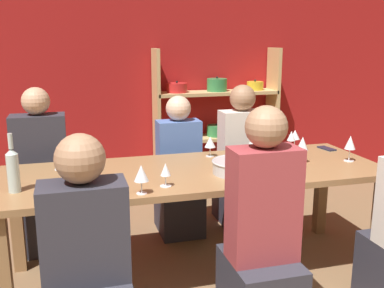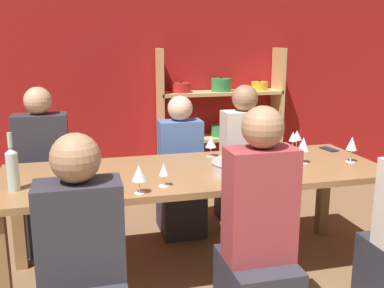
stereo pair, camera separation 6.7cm
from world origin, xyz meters
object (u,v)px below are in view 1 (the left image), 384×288
wine_glass_red_a (295,135)px  wine_glass_red_b (303,145)px  dining_table (196,181)px  person_far_c (241,172)px  wine_glass_white_b (254,140)px  wine_glass_empty_c (210,142)px  wine_glass_empty_b (291,137)px  wine_bottle_green (13,169)px  person_far_a (43,190)px  wine_glass_empty_a (141,174)px  wine_glass_white_c (257,148)px  shelf_unit (220,129)px  wine_glass_white_a (61,164)px  wine_glass_white_e (70,169)px  person_near_a (261,255)px  person_near_b (88,287)px  wine_glass_white_d (166,171)px  cell_phone (327,148)px  person_far_b (179,182)px  mixing_bowl (238,166)px  wine_glass_red_c (350,143)px

wine_glass_red_a → wine_glass_red_b: size_ratio=0.77×
dining_table → person_far_c: (0.62, 0.76, -0.20)m
wine_glass_white_b → dining_table: bearing=-151.0°
wine_glass_red_a → wine_glass_empty_c: (-0.73, -0.08, 0.01)m
wine_glass_empty_b → wine_glass_white_b: 0.32m
wine_bottle_green → person_far_a: size_ratio=0.27×
dining_table → wine_glass_empty_a: wine_glass_empty_a is taller
dining_table → wine_glass_empty_c: wine_glass_empty_c is taller
wine_glass_white_c → person_far_a: size_ratio=0.14×
shelf_unit → dining_table: shelf_unit is taller
wine_glass_white_a → wine_glass_white_e: (0.05, -0.15, 0.01)m
wine_glass_red_b → person_near_a: person_near_a is taller
wine_glass_white_e → person_far_a: person_far_a is taller
wine_glass_red_a → wine_glass_white_b: size_ratio=0.96×
wine_glass_white_b → person_near_b: bearing=-140.7°
wine_glass_white_d → wine_glass_white_c: bearing=21.3°
wine_glass_white_d → person_near_a: person_near_a is taller
cell_phone → person_far_b: (-1.08, 0.43, -0.32)m
person_near_a → person_near_b: 0.89m
dining_table → wine_glass_white_a: bearing=-177.9°
mixing_bowl → person_far_c: 1.03m
person_near_a → person_near_b: bearing=179.9°
wine_glass_red_c → person_far_a: (-2.10, 0.81, -0.41)m
wine_glass_empty_c → person_far_a: 1.34m
wine_glass_empty_a → wine_glass_red_a: bearing=29.4°
wine_glass_white_b → wine_glass_white_d: 0.98m
shelf_unit → dining_table: (-0.82, -1.89, 0.05)m
wine_glass_red_c → shelf_unit: bearing=98.0°
person_near_a → person_far_b: person_near_a is taller
shelf_unit → person_near_b: 3.07m
shelf_unit → mixing_bowl: bearing=-106.0°
wine_glass_white_e → person_far_b: size_ratio=0.15×
cell_phone → shelf_unit: bearing=101.2°
shelf_unit → person_near_b: (-1.56, -2.64, -0.17)m
shelf_unit → wine_glass_empty_a: shelf_unit is taller
wine_glass_red_c → person_far_a: person_far_a is taller
wine_glass_empty_a → person_near_a: person_near_a is taller
wine_glass_red_c → person_far_c: bearing=119.2°
wine_glass_white_c → wine_glass_red_c: size_ratio=0.97×
mixing_bowl → wine_glass_red_b: 0.54m
wine_glass_white_c → wine_glass_empty_c: 0.39m
shelf_unit → person_far_c: 1.16m
wine_glass_empty_a → wine_glass_white_c: size_ratio=0.94×
person_near_b → person_far_b: size_ratio=1.03×
wine_bottle_green → wine_glass_white_d: size_ratio=2.40×
mixing_bowl → person_far_b: bearing=102.1°
wine_glass_white_a → person_far_c: (1.47, 0.79, -0.40)m
cell_phone → wine_glass_white_d: bearing=-158.6°
wine_glass_empty_b → wine_glass_empty_c: size_ratio=1.01×
dining_table → person_far_a: size_ratio=2.03×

